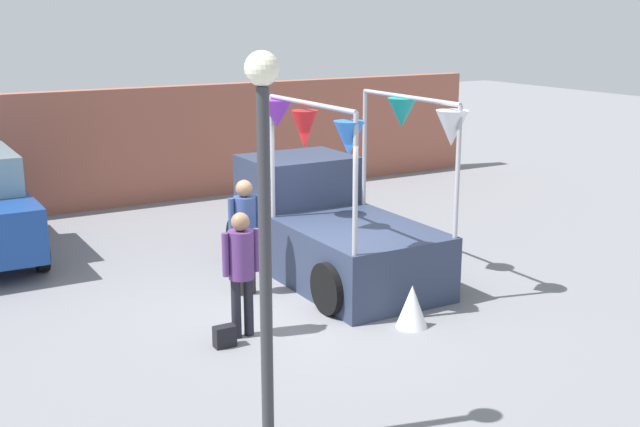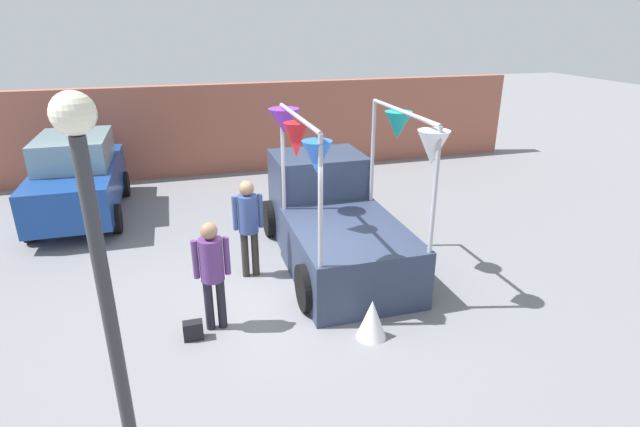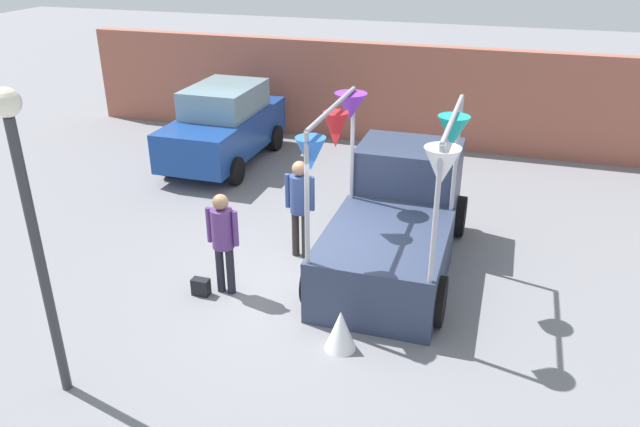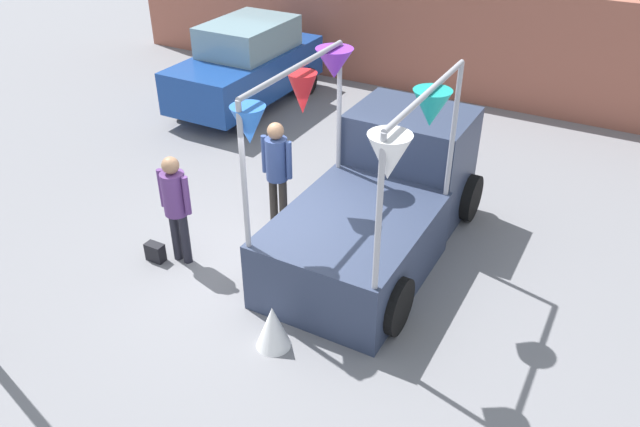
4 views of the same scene
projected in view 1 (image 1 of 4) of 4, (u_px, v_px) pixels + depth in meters
The scene contains 8 objects.
ground_plane at pixel (305, 306), 11.80m from camera, with size 60.00×60.00×0.00m, color slate.
vendor_truck at pixel (325, 222), 13.22m from camera, with size 2.35×4.08×2.97m.
person_customer at pixel (241, 262), 10.46m from camera, with size 0.53×0.34×1.70m.
person_vendor at pixel (245, 225), 12.06m from camera, with size 0.53×0.34×1.79m.
handbag at pixel (225, 336), 10.33m from camera, with size 0.28×0.16×0.28m, color black.
street_lamp at pixel (264, 199), 7.35m from camera, with size 0.32×0.32×3.88m.
brick_boundary_wall at pixel (139, 146), 17.92m from camera, with size 18.00×0.36×2.60m, color #9E5947.
folded_kite_bundle_white at pixel (412, 306), 10.95m from camera, with size 0.44×0.44×0.60m, color white.
Camera 1 is at (-5.39, -9.72, 4.19)m, focal length 45.00 mm.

